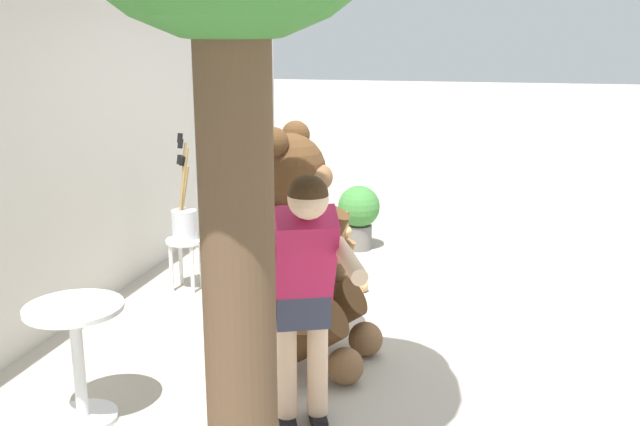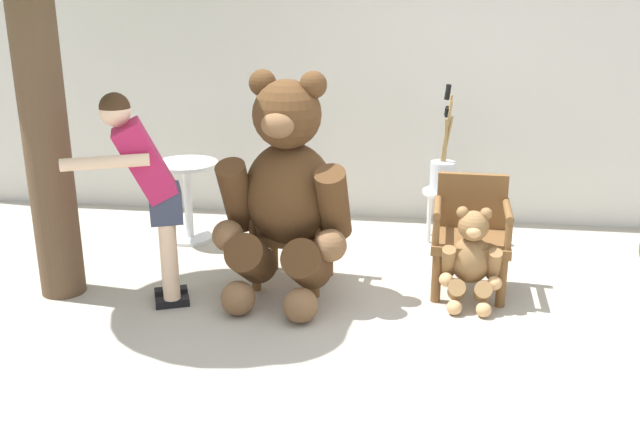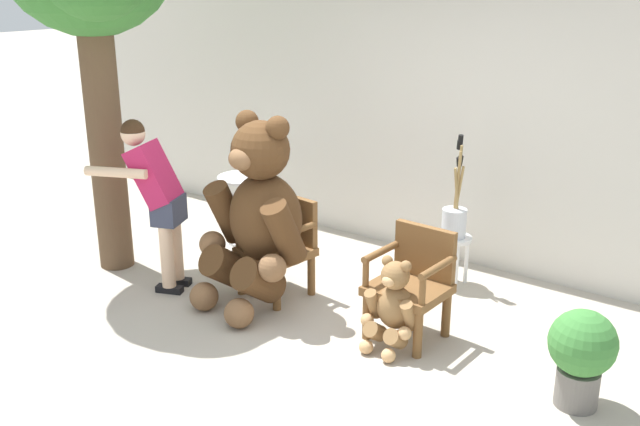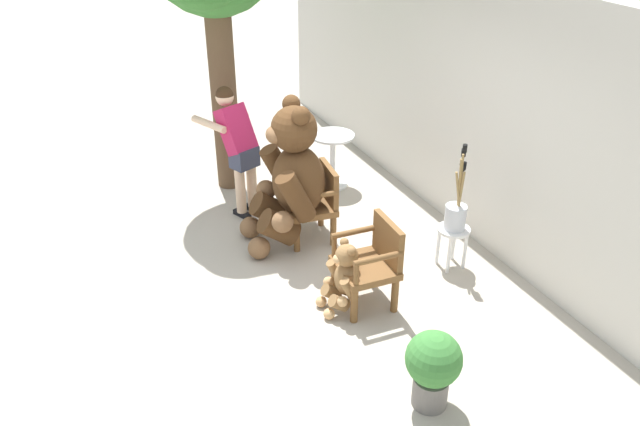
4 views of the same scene
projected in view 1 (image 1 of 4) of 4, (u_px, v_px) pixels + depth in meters
ground_plane at (372, 327)px, 5.54m from camera, size 60.00×60.00×0.00m
back_wall at (81, 138)px, 5.74m from camera, size 10.00×0.16×2.80m
wooden_chair_left at (260, 293)px, 4.96m from camera, size 0.62×0.58×0.86m
wooden_chair_right at (308, 241)px, 6.21m from camera, size 0.58×0.54×0.86m
teddy_bear_large at (297, 249)px, 4.80m from camera, size 1.00×0.98×1.65m
teddy_bear_small at (339, 255)px, 6.16m from camera, size 0.44×0.42×0.73m
person_visitor at (304, 282)px, 3.85m from camera, size 0.70×0.67×1.54m
white_stool at (186, 250)px, 6.30m from camera, size 0.34×0.34×0.46m
brush_bucket at (184, 218)px, 6.23m from camera, size 0.22×0.22×0.94m
round_side_table at (77, 350)px, 4.10m from camera, size 0.56×0.56×0.72m
potted_plant at (359, 213)px, 7.46m from camera, size 0.44×0.44×0.68m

